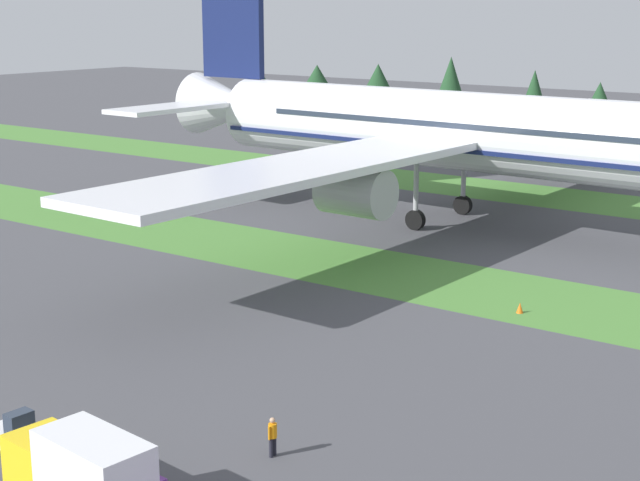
# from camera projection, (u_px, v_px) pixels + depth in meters

# --- Properties ---
(grass_strip_near) EXTENTS (320.00, 10.75, 0.01)m
(grass_strip_near) POSITION_uv_depth(u_px,v_px,m) (402.00, 275.00, 68.52)
(grass_strip_near) COLOR #4C8438
(grass_strip_near) RESTS_ON ground
(grass_strip_far) EXTENTS (320.00, 10.75, 0.01)m
(grass_strip_far) POSITION_uv_depth(u_px,v_px,m) (583.00, 201.00, 94.74)
(grass_strip_far) COLOR #4C8438
(grass_strip_far) RESTS_ON ground
(airliner) EXTENTS (63.77, 78.35, 22.81)m
(airliner) POSITION_uv_depth(u_px,v_px,m) (466.00, 131.00, 82.18)
(airliner) COLOR white
(airliner) RESTS_ON ground
(baggage_tug) EXTENTS (2.68, 1.48, 1.97)m
(baggage_tug) POSITION_uv_depth(u_px,v_px,m) (16.00, 436.00, 40.90)
(baggage_tug) COLOR silver
(baggage_tug) RESTS_ON ground
(cargo_dolly_lead) EXTENTS (2.30, 1.65, 1.55)m
(cargo_dolly_lead) POSITION_uv_depth(u_px,v_px,m) (89.00, 469.00, 37.71)
(cargo_dolly_lead) COLOR #A3A3A8
(cargo_dolly_lead) RESTS_ON ground
(catering_truck) EXTENTS (7.16, 3.01, 3.58)m
(catering_truck) POSITION_uv_depth(u_px,v_px,m) (80.00, 472.00, 35.28)
(catering_truck) COLOR yellow
(catering_truck) RESTS_ON ground
(ground_crew_marshaller) EXTENTS (0.36, 0.56, 1.74)m
(ground_crew_marshaller) POSITION_uv_depth(u_px,v_px,m) (273.00, 435.00, 40.64)
(ground_crew_marshaller) COLOR black
(ground_crew_marshaller) RESTS_ON ground
(taxiway_marker_0) EXTENTS (0.44, 0.44, 0.67)m
(taxiway_marker_0) POSITION_uv_depth(u_px,v_px,m) (520.00, 308.00, 59.89)
(taxiway_marker_0) COLOR orange
(taxiway_marker_0) RESTS_ON ground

